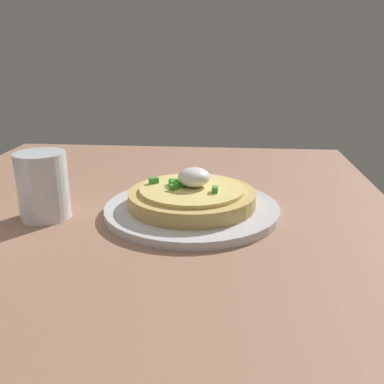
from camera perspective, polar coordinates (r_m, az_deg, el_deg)
dining_table at (r=61.28cm, az=-7.37°, el=-4.28°), size 90.01×75.79×2.54cm
plate at (r=61.05cm, az=0.00°, el=-2.31°), size 24.85×24.85×1.20cm
pizza at (r=60.39cm, az=0.01°, el=-0.48°), size 18.01×18.01×5.35cm
cup_far at (r=61.90cm, az=-19.24°, el=0.44°), size 6.88×6.88×9.25cm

